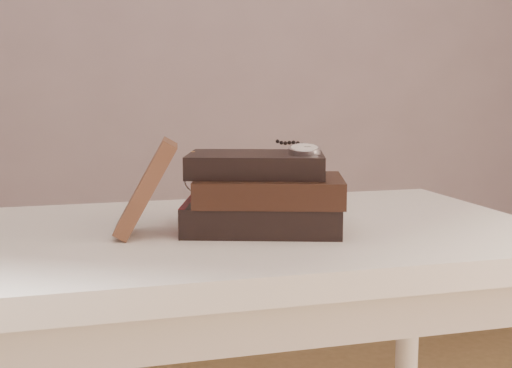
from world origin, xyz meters
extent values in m
cube|color=white|center=(0.00, 0.35, 0.73)|extent=(1.00, 0.60, 0.04)
cube|color=white|center=(0.00, 0.35, 0.67)|extent=(0.88, 0.49, 0.08)
cylinder|color=white|center=(0.45, 0.60, 0.35)|extent=(0.05, 0.05, 0.71)
cube|color=black|center=(0.03, 0.32, 0.77)|extent=(0.29, 0.24, 0.05)
cube|color=beige|center=(0.03, 0.32, 0.77)|extent=(0.27, 0.22, 0.04)
cube|color=gold|center=(-0.08, 0.38, 0.77)|extent=(0.01, 0.01, 0.05)
cube|color=maroon|center=(-0.08, 0.36, 0.77)|extent=(0.06, 0.15, 0.05)
cube|color=black|center=(0.04, 0.31, 0.82)|extent=(0.27, 0.22, 0.04)
cube|color=beige|center=(0.04, 0.31, 0.82)|extent=(0.26, 0.21, 0.03)
cube|color=gold|center=(-0.06, 0.37, 0.82)|extent=(0.01, 0.01, 0.04)
cube|color=black|center=(0.02, 0.33, 0.86)|extent=(0.25, 0.21, 0.04)
cube|color=beige|center=(0.03, 0.33, 0.86)|extent=(0.24, 0.19, 0.03)
cube|color=gold|center=(-0.07, 0.39, 0.86)|extent=(0.01, 0.01, 0.04)
cube|color=#45271A|center=(-0.15, 0.33, 0.83)|extent=(0.11, 0.11, 0.15)
cylinder|color=silver|center=(0.09, 0.28, 0.88)|extent=(0.06, 0.07, 0.02)
cylinder|color=white|center=(0.09, 0.28, 0.88)|extent=(0.05, 0.05, 0.01)
torus|color=silver|center=(0.09, 0.28, 0.88)|extent=(0.06, 0.06, 0.01)
cylinder|color=silver|center=(0.10, 0.31, 0.88)|extent=(0.01, 0.01, 0.01)
cube|color=black|center=(0.09, 0.29, 0.89)|extent=(0.01, 0.01, 0.00)
cube|color=black|center=(0.09, 0.28, 0.89)|extent=(0.01, 0.00, 0.00)
sphere|color=black|center=(0.10, 0.32, 0.89)|extent=(0.01, 0.01, 0.01)
sphere|color=black|center=(0.10, 0.33, 0.89)|extent=(0.01, 0.01, 0.01)
sphere|color=black|center=(0.09, 0.35, 0.89)|extent=(0.01, 0.01, 0.01)
sphere|color=black|center=(0.09, 0.36, 0.89)|extent=(0.01, 0.01, 0.01)
sphere|color=black|center=(0.09, 0.38, 0.88)|extent=(0.01, 0.01, 0.01)
sphere|color=black|center=(0.09, 0.39, 0.88)|extent=(0.01, 0.01, 0.01)
sphere|color=black|center=(0.08, 0.41, 0.89)|extent=(0.01, 0.01, 0.01)
torus|color=silver|center=(-0.05, 0.43, 0.82)|extent=(0.05, 0.03, 0.05)
torus|color=silver|center=(0.00, 0.41, 0.82)|extent=(0.05, 0.03, 0.05)
cylinder|color=silver|center=(-0.03, 0.42, 0.82)|extent=(0.01, 0.01, 0.00)
cylinder|color=silver|center=(-0.06, 0.49, 0.81)|extent=(0.04, 0.11, 0.03)
cylinder|color=silver|center=(0.03, 0.46, 0.81)|extent=(0.04, 0.11, 0.03)
camera|label=1|loc=(-0.27, -0.72, 0.98)|focal=48.07mm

